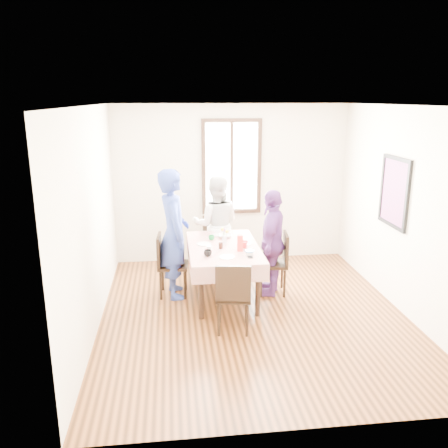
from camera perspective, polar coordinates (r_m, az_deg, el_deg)
The scene contains 31 objects.
ground at distance 6.30m, azimuth 3.60°, elevation -10.98°, with size 4.50×4.50×0.00m, color black.
back_wall at distance 8.01m, azimuth 0.91°, elevation 4.95°, with size 4.00×4.00×0.00m, color beige.
right_wall at distance 6.50m, azimuth 21.45°, elevation 1.43°, with size 4.50×4.50×0.00m, color beige.
window_frame at distance 7.94m, azimuth 0.93°, elevation 7.06°, with size 1.02×0.06×1.62m, color black.
window_pane at distance 7.95m, azimuth 0.93°, elevation 7.07°, with size 0.90×0.02×1.50m, color white.
art_poster at distance 6.71m, azimuth 20.28°, elevation 3.71°, with size 0.04×0.76×0.96m, color red.
dining_table at distance 6.67m, azimuth -0.05°, elevation -5.90°, with size 0.86×1.47×0.75m, color black.
tablecloth at distance 6.54m, azimuth -0.05°, elevation -2.79°, with size 0.98×1.59×0.01m, color #630700.
chair_left at distance 6.73m, azimuth -6.31°, elevation -5.07°, with size 0.42×0.42×0.91m, color black.
chair_right at distance 6.80m, azimuth 5.96°, elevation -4.85°, with size 0.42×0.42×0.91m, color black.
chair_far at distance 7.60m, azimuth -0.94°, elevation -2.59°, with size 0.42×0.42×0.91m, color black.
chair_near at distance 5.71m, azimuth 1.14°, elevation -8.80°, with size 0.42×0.42×0.91m, color black.
person_left at distance 6.59m, azimuth -6.26°, elevation -1.20°, with size 0.68×0.44×1.86m, color navy.
person_far at distance 7.48m, azimuth -0.93°, elevation -0.11°, with size 0.78×0.61×1.60m, color silver.
person_right at distance 6.70m, azimuth 5.87°, elevation -2.27°, with size 0.91×0.38×1.55m, color #542967.
mug_black at distance 6.13m, azimuth -2.01°, elevation -3.61°, with size 0.11×0.11×0.08m, color black.
mug_flag at distance 6.46m, azimuth 2.58°, elevation -2.54°, with size 0.10×0.10×0.10m, color red.
mug_green at distance 6.81m, azimuth -1.55°, elevation -1.70°, with size 0.09×0.09×0.07m, color #0C7226.
serving_bowl at distance 6.93m, azimuth 0.15°, elevation -1.49°, with size 0.20×0.20×0.05m, color white.
juice_carton at distance 6.31m, azimuth 1.98°, elevation -2.37°, with size 0.07×0.07×0.23m, color red.
butter_tub at distance 6.18m, azimuth 3.16°, elevation -3.60°, with size 0.10×0.10×0.05m, color white.
jam_jar at distance 6.42m, azimuth -0.41°, elevation -2.69°, with size 0.06×0.06×0.08m, color black.
drinking_glass at distance 6.28m, azimuth -1.84°, elevation -3.10°, with size 0.06×0.06×0.09m, color silver.
smartphone at distance 6.12m, azimuth 3.22°, elevation -4.04°, with size 0.06×0.13×0.01m, color black.
flower_vase at distance 6.60m, azimuth 0.08°, elevation -1.99°, with size 0.06×0.06×0.13m, color silver.
plate_left at distance 6.62m, azimuth -2.50°, elevation -2.48°, with size 0.20×0.20×0.01m, color white.
plate_right at distance 6.64m, azimuth 2.42°, elevation -2.43°, with size 0.20×0.20×0.01m, color white.
plate_far at distance 7.07m, azimuth -0.78°, elevation -1.30°, with size 0.20×0.20×0.01m, color white.
plate_near at distance 6.08m, azimuth 0.29°, elevation -4.10°, with size 0.20×0.20×0.01m, color white.
butter_lid at distance 6.17m, azimuth 3.17°, elevation -3.32°, with size 0.12×0.12×0.01m, color blue.
flower_bunch at distance 6.57m, azimuth 0.08°, elevation -1.03°, with size 0.09×0.09×0.10m, color yellow, non-canonical shape.
Camera 1 is at (-1.04, -5.56, 2.79)m, focal length 37.09 mm.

